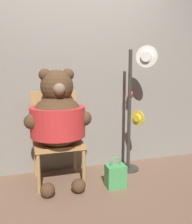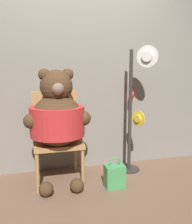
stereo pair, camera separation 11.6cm
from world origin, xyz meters
TOP-DOWN VIEW (x-y plane):
  - ground_plane at (0.00, 0.00)m, footprint 14.00×14.00m
  - wall_back at (0.00, 0.79)m, footprint 8.00×0.10m
  - chair at (-0.25, 0.49)m, footprint 0.55×0.51m
  - teddy_bear at (-0.25, 0.31)m, footprint 0.73×0.65m
  - hat_display_rack at (0.73, 0.44)m, footprint 0.39×0.47m
  - handbag_on_ground at (0.34, 0.06)m, footprint 0.22×0.15m

SIDE VIEW (x-z plane):
  - ground_plane at x=0.00m, z-range 0.00..0.00m
  - handbag_on_ground at x=0.34m, z-range -0.04..0.31m
  - chair at x=-0.25m, z-range 0.04..1.08m
  - teddy_bear at x=-0.25m, z-range 0.12..1.44m
  - hat_display_rack at x=0.73m, z-range 0.00..1.59m
  - wall_back at x=0.00m, z-range 0.00..2.41m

